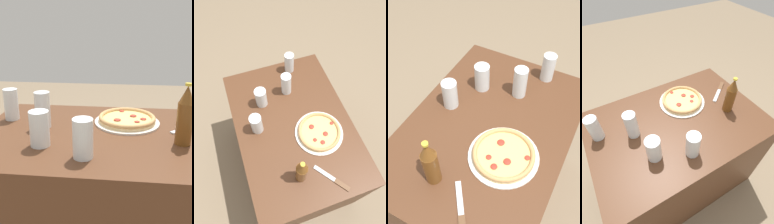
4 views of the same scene
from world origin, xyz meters
TOP-DOWN VIEW (x-y plane):
  - table at (0.00, 0.00)m, footprint 1.03×0.72m
  - pizza_pepperoni at (0.11, 0.13)m, footprint 0.30×0.30m
  - glass_red_wine at (-0.04, -0.22)m, footprint 0.07×0.07m
  - glass_water at (-0.26, 0.04)m, footprint 0.07×0.07m
  - glass_iced_tea at (-0.43, 0.12)m, footprint 0.07×0.07m
  - glass_orange_juice at (-0.21, -0.15)m, footprint 0.07×0.07m
  - beer_bottle at (0.32, -0.07)m, footprint 0.06×0.06m
  - knife at (0.40, 0.09)m, footprint 0.19×0.15m

SIDE VIEW (x-z plane):
  - table at x=0.00m, z-range 0.00..0.72m
  - knife at x=0.40m, z-range 0.72..0.73m
  - pizza_pepperoni at x=0.11m, z-range 0.72..0.76m
  - glass_orange_juice at x=-0.21m, z-range 0.72..0.85m
  - glass_red_wine at x=-0.04m, z-range 0.72..0.86m
  - glass_iced_tea at x=-0.43m, z-range 0.72..0.86m
  - glass_water at x=-0.26m, z-range 0.71..0.87m
  - beer_bottle at x=0.32m, z-range 0.72..0.96m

